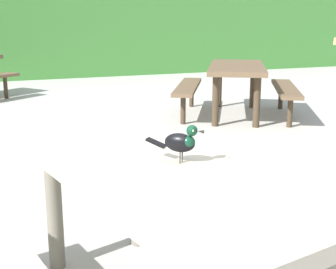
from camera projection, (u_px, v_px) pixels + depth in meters
hedge_wall at (26, 36)px, 11.56m from camera, size 28.00×2.21×1.92m
picnic_table_foreground at (161, 207)px, 2.16m from camera, size 2.00×2.02×0.74m
bird_grackle at (182, 141)px, 2.18m from camera, size 0.22×0.22×0.18m
picnic_table_mid_left at (237, 78)px, 6.77m from camera, size 2.30×2.31×0.74m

